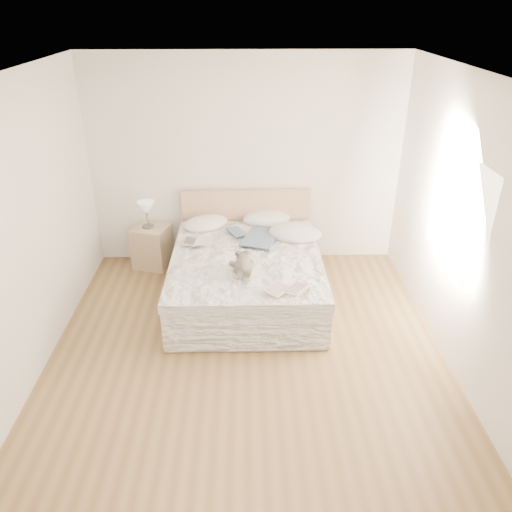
# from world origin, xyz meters

# --- Properties ---
(floor) EXTENTS (4.00, 4.50, 0.00)m
(floor) POSITION_xyz_m (0.00, 0.00, 0.00)
(floor) COLOR brown
(floor) RESTS_ON ground
(ceiling) EXTENTS (4.00, 4.50, 0.00)m
(ceiling) POSITION_xyz_m (0.00, 0.00, 2.70)
(ceiling) COLOR silver
(ceiling) RESTS_ON ground
(wall_back) EXTENTS (4.00, 0.02, 2.70)m
(wall_back) POSITION_xyz_m (0.00, 2.25, 1.35)
(wall_back) COLOR white
(wall_back) RESTS_ON ground
(wall_front) EXTENTS (4.00, 0.02, 2.70)m
(wall_front) POSITION_xyz_m (0.00, -2.25, 1.35)
(wall_front) COLOR white
(wall_front) RESTS_ON ground
(wall_left) EXTENTS (0.02, 4.50, 2.70)m
(wall_left) POSITION_xyz_m (-2.00, 0.00, 1.35)
(wall_left) COLOR white
(wall_left) RESTS_ON ground
(wall_right) EXTENTS (0.02, 4.50, 2.70)m
(wall_right) POSITION_xyz_m (2.00, 0.00, 1.35)
(wall_right) COLOR white
(wall_right) RESTS_ON ground
(window) EXTENTS (0.02, 1.30, 1.10)m
(window) POSITION_xyz_m (1.99, 0.30, 1.45)
(window) COLOR white
(window) RESTS_ON wall_right
(bed) EXTENTS (1.72, 2.14, 1.00)m
(bed) POSITION_xyz_m (0.00, 1.19, 0.31)
(bed) COLOR tan
(bed) RESTS_ON floor
(nightstand) EXTENTS (0.55, 0.51, 0.56)m
(nightstand) POSITION_xyz_m (-1.26, 2.01, 0.28)
(nightstand) COLOR tan
(nightstand) RESTS_ON floor
(table_lamp) EXTENTS (0.29, 0.29, 0.35)m
(table_lamp) POSITION_xyz_m (-1.28, 2.02, 0.81)
(table_lamp) COLOR #534E48
(table_lamp) RESTS_ON nightstand
(pillow_left) EXTENTS (0.73, 0.66, 0.18)m
(pillow_left) POSITION_xyz_m (-0.52, 1.95, 0.64)
(pillow_left) COLOR white
(pillow_left) RESTS_ON bed
(pillow_middle) EXTENTS (0.66, 0.49, 0.19)m
(pillow_middle) POSITION_xyz_m (0.27, 2.08, 0.64)
(pillow_middle) COLOR white
(pillow_middle) RESTS_ON bed
(pillow_right) EXTENTS (0.75, 0.60, 0.20)m
(pillow_right) POSITION_xyz_m (0.61, 1.62, 0.64)
(pillow_right) COLOR white
(pillow_right) RESTS_ON bed
(blouse) EXTENTS (0.76, 0.79, 0.02)m
(blouse) POSITION_xyz_m (0.17, 1.52, 0.63)
(blouse) COLOR #3D506A
(blouse) RESTS_ON bed
(photo_book) EXTENTS (0.34, 0.25, 0.02)m
(photo_book) POSITION_xyz_m (-0.59, 1.41, 0.63)
(photo_book) COLOR silver
(photo_book) RESTS_ON bed
(childrens_book) EXTENTS (0.47, 0.45, 0.03)m
(childrens_book) POSITION_xyz_m (0.41, 0.31, 0.63)
(childrens_book) COLOR #F6ECC5
(childrens_book) RESTS_ON bed
(teddy_bear) EXTENTS (0.27, 0.36, 0.18)m
(teddy_bear) POSITION_xyz_m (-0.04, 0.64, 0.65)
(teddy_bear) COLOR brown
(teddy_bear) RESTS_ON bed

